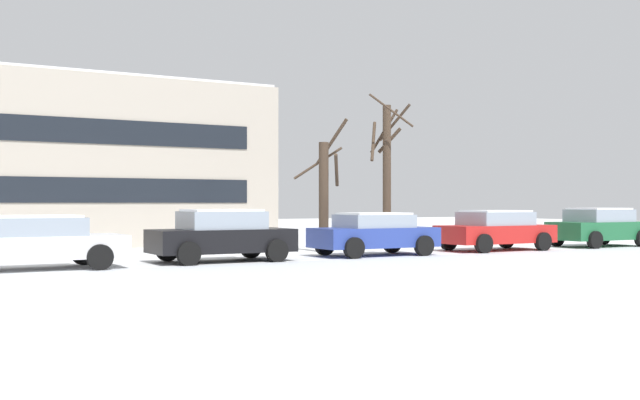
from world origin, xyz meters
TOP-DOWN VIEW (x-y plane):
  - parked_car_white at (2.33, 8.64)m, footprint 4.53×2.10m
  - parked_car_black at (7.46, 8.77)m, footprint 4.00×2.02m
  - parked_car_blue at (12.59, 8.71)m, footprint 3.98×2.00m
  - parked_car_red at (17.73, 8.78)m, footprint 4.14×2.08m
  - parked_car_green at (22.86, 8.67)m, footprint 3.96×2.07m
  - tree_far_mid at (15.22, 11.79)m, footprint 1.98×1.98m
  - tree_far_right at (12.17, 11.10)m, footprint 1.70×1.78m
  - building_far_right at (6.09, 20.81)m, footprint 14.14×8.69m

SIDE VIEW (x-z plane):
  - parked_car_blue at x=12.59m, z-range 0.02..1.38m
  - parked_car_white at x=2.33m, z-range 0.02..1.38m
  - parked_car_red at x=17.73m, z-range 0.02..1.42m
  - parked_car_green at x=22.86m, z-range 0.01..1.48m
  - parked_car_black at x=7.46m, z-range 0.01..1.49m
  - tree_far_right at x=12.17m, z-range -0.24..4.31m
  - tree_far_mid at x=15.22m, z-range 0.12..5.66m
  - building_far_right at x=6.09m, z-range 0.00..6.44m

